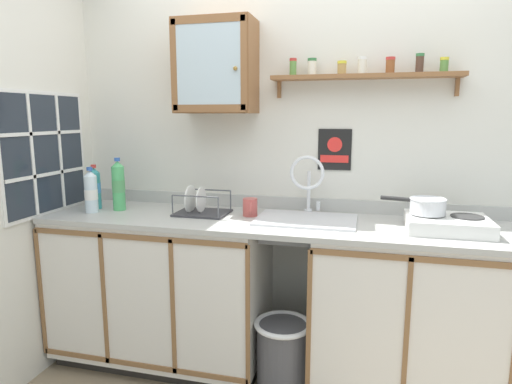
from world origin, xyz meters
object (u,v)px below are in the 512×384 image
bottle_soda_green_0 (119,186)px  warning_sign (335,150)px  bottle_detergent_teal_1 (95,188)px  trash_bin (283,356)px  sink (306,220)px  dish_rack (200,208)px  hot_plate_stove (447,224)px  bottle_water_clear_2 (91,192)px  mug (250,207)px  wall_cabinet (216,67)px  saucepan (427,205)px

bottle_soda_green_0 → warning_sign: bearing=12.5°
bottle_soda_green_0 → bottle_detergent_teal_1: bearing=179.9°
warning_sign → trash_bin: (-0.22, -0.47, -1.12)m
bottle_detergent_teal_1 → trash_bin: size_ratio=0.66×
sink → bottle_soda_green_0: 1.18m
bottle_soda_green_0 → warning_sign: warning_sign is taller
bottle_soda_green_0 → dish_rack: 0.55m
sink → bottle_detergent_teal_1: 1.35m
bottle_soda_green_0 → bottle_detergent_teal_1: bottle_soda_green_0 is taller
hot_plate_stove → warning_sign: bearing=152.1°
bottle_water_clear_2 → dish_rack: 0.68m
bottle_water_clear_2 → mug: bearing=8.3°
trash_bin → sink: bearing=66.7°
warning_sign → mug: bearing=-152.0°
mug → trash_bin: 0.86m
bottle_water_clear_2 → dish_rack: bottle_water_clear_2 is taller
bottle_soda_green_0 → trash_bin: size_ratio=0.77×
bottle_soda_green_0 → trash_bin: bottle_soda_green_0 is taller
bottle_soda_green_0 → bottle_water_clear_2: (-0.13, -0.10, -0.03)m
hot_plate_stove → bottle_soda_green_0: (-1.91, 0.03, 0.12)m
dish_rack → warning_sign: (0.77, 0.26, 0.35)m
trash_bin → wall_cabinet: bearing=145.2°
bottle_detergent_teal_1 → dish_rack: 0.71m
sink → warning_sign: size_ratio=2.26×
hot_plate_stove → saucepan: bearing=165.6°
sink → bottle_water_clear_2: 1.31m
saucepan → trash_bin: 1.14m
bottle_detergent_teal_1 → dish_rack: size_ratio=0.92×
hot_plate_stove → bottle_soda_green_0: bearing=179.0°
wall_cabinet → hot_plate_stove: bearing=-8.4°
mug → dish_rack: bearing=-176.7°
bottle_soda_green_0 → hot_plate_stove: bearing=-1.0°
wall_cabinet → warning_sign: (0.71, 0.13, -0.49)m
dish_rack → trash_bin: (0.55, -0.20, -0.77)m
saucepan → warning_sign: warning_sign is taller
bottle_water_clear_2 → bottle_detergent_teal_1: bearing=112.6°
hot_plate_stove → warning_sign: warning_sign is taller
saucepan → mug: 0.97m
saucepan → bottle_detergent_teal_1: bottle_detergent_teal_1 is taller
sink → bottle_water_clear_2: (-1.30, -0.13, 0.13)m
bottle_soda_green_0 → wall_cabinet: (0.60, 0.16, 0.72)m
saucepan → dish_rack: size_ratio=1.07×
bottle_water_clear_2 → warning_sign: size_ratio=1.13×
bottle_water_clear_2 → hot_plate_stove: bearing=1.9°
mug → wall_cabinet: size_ratio=0.23×
bottle_soda_green_0 → bottle_water_clear_2: bearing=-142.5°
hot_plate_stove → bottle_detergent_teal_1: size_ratio=1.43×
saucepan → trash_bin: saucepan is taller
bottle_detergent_teal_1 → wall_cabinet: wall_cabinet is taller
saucepan → wall_cabinet: 1.43m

